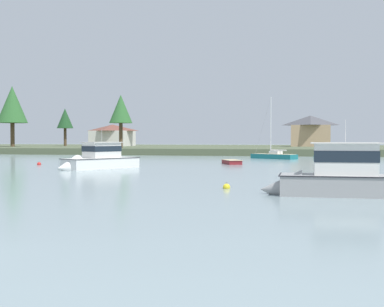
% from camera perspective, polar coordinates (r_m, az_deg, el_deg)
% --- Properties ---
extents(far_shore_bank, '(230.59, 59.58, 1.18)m').
position_cam_1_polar(far_shore_bank, '(119.42, 6.90, 0.48)').
color(far_shore_bank, '#4C563D').
rests_on(far_shore_bank, ground).
extents(sailboat_teal, '(7.05, 5.60, 9.59)m').
position_cam_1_polar(sailboat_teal, '(78.28, 8.86, -0.42)').
color(sailboat_teal, '#196B70').
rests_on(sailboat_teal, ground).
extents(dinghy_maroon, '(2.98, 4.07, 0.70)m').
position_cam_1_polar(dinghy_maroon, '(62.01, 4.33, -0.99)').
color(dinghy_maroon, maroon).
rests_on(dinghy_maroon, ground).
extents(cruiser_grey, '(9.22, 2.54, 4.86)m').
position_cam_1_polar(cruiser_grey, '(28.93, 15.80, -3.05)').
color(cruiser_grey, gray).
rests_on(cruiser_grey, ground).
extents(cruiser_white, '(6.80, 9.17, 4.84)m').
position_cam_1_polar(cruiser_white, '(53.17, -10.47, -0.93)').
color(cruiser_white, white).
rests_on(cruiser_white, ground).
extents(mooring_buoy_yellow, '(0.44, 0.44, 0.50)m').
position_cam_1_polar(mooring_buoy_yellow, '(31.84, 3.76, -3.67)').
color(mooring_buoy_yellow, yellow).
rests_on(mooring_buoy_yellow, ground).
extents(mooring_buoy_red, '(0.45, 0.45, 0.50)m').
position_cam_1_polar(mooring_buoy_red, '(62.36, -16.24, -1.12)').
color(mooring_buoy_red, red).
rests_on(mooring_buoy_red, ground).
extents(shore_tree_center_left, '(3.84, 3.84, 8.92)m').
position_cam_1_polar(shore_tree_center_left, '(128.36, -13.59, 3.67)').
color(shore_tree_center_left, brown).
rests_on(shore_tree_center_left, far_shore_bank).
extents(shore_tree_right, '(4.52, 4.52, 10.36)m').
position_cam_1_polar(shore_tree_right, '(103.98, -7.73, 4.75)').
color(shore_tree_right, brown).
rests_on(shore_tree_right, far_shore_bank).
extents(shore_tree_center, '(6.63, 6.63, 13.34)m').
position_cam_1_polar(shore_tree_center, '(122.70, -18.90, 5.01)').
color(shore_tree_center, brown).
rests_on(shore_tree_center, far_shore_bank).
extents(cottage_near_water, '(9.38, 9.63, 5.12)m').
position_cam_1_polar(cottage_near_water, '(127.42, -8.60, 2.00)').
color(cottage_near_water, silver).
rests_on(cottage_near_water, far_shore_bank).
extents(cottage_eastern, '(9.20, 8.32, 7.00)m').
position_cam_1_polar(cottage_eastern, '(122.35, 12.71, 2.45)').
color(cottage_eastern, tan).
rests_on(cottage_eastern, far_shore_bank).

